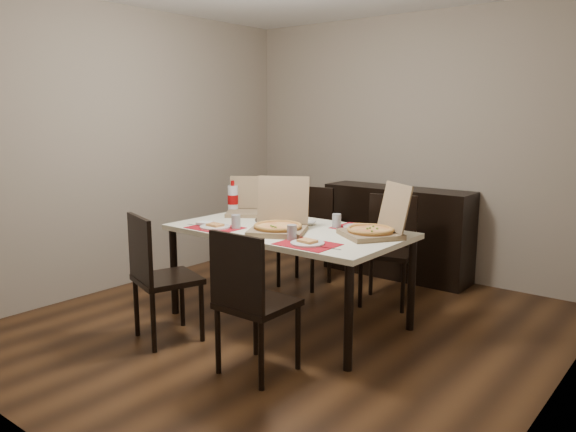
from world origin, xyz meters
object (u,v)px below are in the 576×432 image
object	(u,v)px
soda_bottle	(233,199)
chair_near_right	(250,297)
chair_far_left	(308,231)
dip_bowl	(309,223)
sideboard	(397,232)
chair_far_right	(389,244)
dining_table	(288,237)
chair_near_left	(157,272)
pizza_box_center	(279,224)

from	to	relation	value
soda_bottle	chair_near_right	bearing A→B (deg)	-42.69
chair_near_right	soda_bottle	size ratio (longest dim) A/B	3.24
chair_far_left	dip_bowl	distance (m)	0.91
chair_near_right	sideboard	bearing A→B (deg)	97.61
chair_far_right	dip_bowl	size ratio (longest dim) A/B	8.55
chair_near_right	dip_bowl	bearing A→B (deg)	108.20
dining_table	soda_bottle	world-z (taller)	soda_bottle
sideboard	soda_bottle	xyz separation A→B (m)	(-0.91, -1.42, 0.42)
chair_near_left	soda_bottle	distance (m)	1.26
chair_near_right	pizza_box_center	world-z (taller)	pizza_box_center
soda_bottle	dip_bowl	bearing A→B (deg)	-3.20
dip_bowl	pizza_box_center	bearing A→B (deg)	-91.01
chair_near_right	soda_bottle	xyz separation A→B (m)	(-1.25, 1.15, 0.36)
chair_near_left	soda_bottle	world-z (taller)	soda_bottle
sideboard	dining_table	size ratio (longest dim) A/B	0.83
sideboard	dining_table	world-z (taller)	sideboard
chair_far_right	soda_bottle	size ratio (longest dim) A/B	3.24
chair_far_left	chair_near_left	bearing A→B (deg)	-89.98
sideboard	chair_near_right	distance (m)	2.60
chair_near_right	dip_bowl	distance (m)	1.19
dining_table	chair_far_left	distance (m)	1.06
sideboard	pizza_box_center	bearing A→B (deg)	-90.80
sideboard	soda_bottle	size ratio (longest dim) A/B	5.23
chair_near_left	chair_far_left	world-z (taller)	same
chair_near_left	chair_far_right	bearing A→B (deg)	64.30
chair_far_right	pizza_box_center	world-z (taller)	pizza_box_center
chair_near_right	chair_near_left	bearing A→B (deg)	-179.82
sideboard	chair_far_left	bearing A→B (deg)	-125.40
chair_near_left	chair_far_right	size ratio (longest dim) A/B	1.00
chair_far_left	chair_near_right	bearing A→B (deg)	-63.75
pizza_box_center	dip_bowl	xyz separation A→B (m)	(0.01, 0.37, -0.05)
sideboard	pizza_box_center	world-z (taller)	pizza_box_center
chair_near_left	chair_far_left	distance (m)	1.81
dining_table	pizza_box_center	xyz separation A→B (m)	(0.03, -0.15, 0.13)
dining_table	chair_far_left	bearing A→B (deg)	117.93
sideboard	chair_far_left	distance (m)	0.94
chair_near_left	chair_far_left	size ratio (longest dim) A/B	1.00
chair_far_right	chair_near_left	bearing A→B (deg)	-115.70
pizza_box_center	soda_bottle	distance (m)	0.98
chair_near_left	chair_far_right	distance (m)	2.01
chair_near_right	chair_far_right	world-z (taller)	same
dip_bowl	chair_near_left	bearing A→B (deg)	-115.44
sideboard	chair_far_right	size ratio (longest dim) A/B	1.61
sideboard	dining_table	bearing A→B (deg)	-91.89
pizza_box_center	sideboard	bearing A→B (deg)	89.20
dip_bowl	soda_bottle	world-z (taller)	soda_bottle
sideboard	pizza_box_center	xyz separation A→B (m)	(-0.03, -1.84, 0.36)
chair_far_right	dip_bowl	distance (m)	0.82
dining_table	chair_near_right	world-z (taller)	chair_near_right
dining_table	soda_bottle	xyz separation A→B (m)	(-0.85, 0.27, 0.19)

